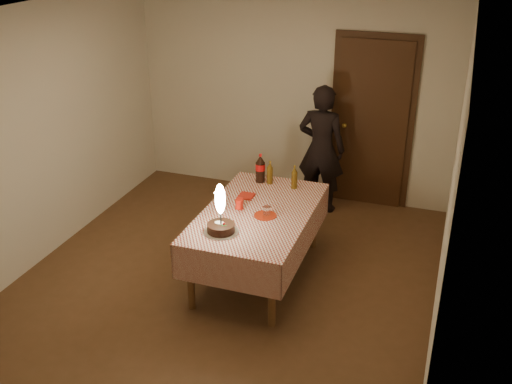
% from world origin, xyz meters
% --- Properties ---
extents(ground, '(4.00, 4.50, 0.01)m').
position_xyz_m(ground, '(0.00, 0.00, 0.00)').
color(ground, brown).
rests_on(ground, ground).
extents(room_shell, '(4.04, 4.54, 2.62)m').
position_xyz_m(room_shell, '(0.03, 0.08, 1.65)').
color(room_shell, beige).
rests_on(room_shell, ground).
extents(dining_table, '(1.02, 1.72, 0.72)m').
position_xyz_m(dining_table, '(0.26, 0.16, 0.62)').
color(dining_table, brown).
rests_on(dining_table, ground).
extents(birthday_cake, '(0.32, 0.32, 0.48)m').
position_xyz_m(birthday_cake, '(0.08, -0.34, 0.85)').
color(birthday_cake, white).
rests_on(birthday_cake, dining_table).
extents(red_plate, '(0.22, 0.22, 0.01)m').
position_xyz_m(red_plate, '(0.36, 0.09, 0.73)').
color(red_plate, '#A5220B').
rests_on(red_plate, dining_table).
extents(red_cup, '(0.08, 0.08, 0.10)m').
position_xyz_m(red_cup, '(0.07, 0.16, 0.77)').
color(red_cup, '#B8190C').
rests_on(red_cup, dining_table).
extents(clear_cup, '(0.07, 0.07, 0.09)m').
position_xyz_m(clear_cup, '(0.37, 0.11, 0.77)').
color(clear_cup, white).
rests_on(clear_cup, dining_table).
extents(napkin_stack, '(0.15, 0.15, 0.02)m').
position_xyz_m(napkin_stack, '(0.04, 0.43, 0.73)').
color(napkin_stack, '#B42114').
rests_on(napkin_stack, dining_table).
extents(cola_bottle, '(0.10, 0.10, 0.32)m').
position_xyz_m(cola_bottle, '(0.05, 0.84, 0.87)').
color(cola_bottle, black).
rests_on(cola_bottle, dining_table).
extents(amber_bottle_left, '(0.06, 0.06, 0.25)m').
position_xyz_m(amber_bottle_left, '(0.16, 0.83, 0.84)').
color(amber_bottle_left, '#583C0F').
rests_on(amber_bottle_left, dining_table).
extents(amber_bottle_right, '(0.06, 0.06, 0.25)m').
position_xyz_m(amber_bottle_right, '(0.45, 0.80, 0.84)').
color(amber_bottle_right, '#583C0F').
rests_on(amber_bottle_right, dining_table).
extents(photographer, '(0.59, 0.45, 1.57)m').
position_xyz_m(photographer, '(0.48, 1.85, 0.79)').
color(photographer, black).
rests_on(photographer, ground).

